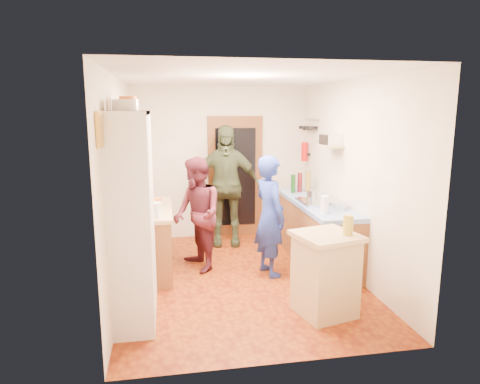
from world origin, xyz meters
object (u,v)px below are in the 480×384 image
object	(u,v)px
hutch_body	(133,217)
right_counter_base	(315,232)
person_back	(226,186)
person_hob	(273,216)
island_base	(325,276)
person_left	(198,214)

from	to	relation	value
hutch_body	right_counter_base	distance (m)	2.90
right_counter_base	person_back	bearing A→B (deg)	140.44
person_hob	person_back	bearing A→B (deg)	1.67
hutch_body	person_back	bearing A→B (deg)	59.99
hutch_body	right_counter_base	xyz separation A→B (m)	(2.50, 1.30, -0.68)
island_base	person_left	xyz separation A→B (m)	(-1.25, 1.61, 0.36)
island_base	person_hob	distance (m)	1.31
island_base	person_left	world-z (taller)	person_left
person_hob	person_left	distance (m)	1.04
right_counter_base	person_hob	bearing A→B (deg)	-150.03
person_back	hutch_body	bearing A→B (deg)	-111.64
hutch_body	person_back	xyz separation A→B (m)	(1.32, 2.28, -0.12)
right_counter_base	person_left	world-z (taller)	person_left
right_counter_base	person_back	world-z (taller)	person_back
island_base	person_back	size ratio (longest dim) A/B	0.44
island_base	person_hob	world-z (taller)	person_hob
right_counter_base	person_hob	size ratio (longest dim) A/B	1.35
person_back	person_hob	bearing A→B (deg)	-64.83
person_left	hutch_body	bearing A→B (deg)	-49.00
person_left	person_back	distance (m)	1.18
person_back	right_counter_base	bearing A→B (deg)	-31.18
right_counter_base	person_left	bearing A→B (deg)	-178.39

